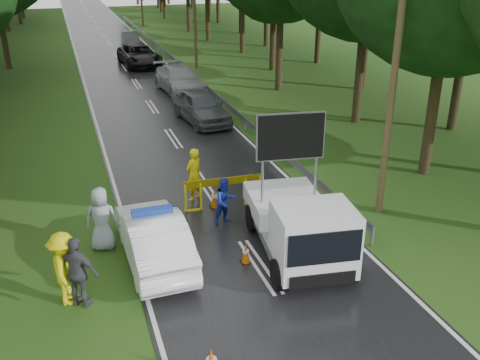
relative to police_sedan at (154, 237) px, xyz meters
name	(u,v)px	position (x,y,z in m)	size (l,w,h in m)	color
ground	(259,266)	(2.80, -1.30, -0.77)	(160.00, 160.00, 0.00)	#204915
road	(125,67)	(2.80, 28.70, -0.76)	(7.00, 140.00, 0.02)	black
guardrail	(173,58)	(6.50, 28.37, -0.23)	(0.12, 60.06, 0.70)	gray
utility_pole_near	(395,67)	(8.00, 0.70, 4.29)	(1.40, 0.24, 10.00)	#4C3D23
police_sedan	(154,237)	(0.00, 0.00, 0.00)	(1.75, 4.71, 1.69)	white
work_truck	(300,225)	(4.08, -1.21, 0.32)	(2.87, 5.32, 4.05)	gray
barrier	(223,185)	(2.92, 2.70, 0.10)	(2.80, 0.21, 1.16)	yellow
officer	(194,175)	(2.12, 3.70, 0.22)	(0.72, 0.47, 1.98)	yellow
civilian	(225,201)	(2.65, 1.58, 0.04)	(0.79, 0.61, 1.62)	#182A9D
bystander_left	(65,269)	(-2.49, -1.30, 0.23)	(1.30, 0.75, 2.01)	yellow
bystander_mid	(78,273)	(-2.17, -1.55, 0.21)	(1.15, 0.48, 1.96)	#44464C
bystander_right	(102,219)	(-1.35, 1.20, 0.23)	(0.98, 0.64, 2.00)	#8C98A8
queue_car_first	(201,107)	(4.82, 12.96, 0.05)	(1.95, 4.84, 1.65)	#454A4E
queue_car_second	(180,80)	(5.15, 19.73, 0.03)	(2.25, 5.54, 1.61)	gray
queue_car_third	(139,55)	(4.01, 29.03, 0.03)	(2.66, 5.77, 1.60)	black
queue_car_fourth	(130,39)	(4.60, 38.48, -0.09)	(1.44, 4.12, 1.36)	#3B3E42
cone_center	(246,254)	(2.49, -0.99, -0.46)	(0.30, 0.30, 0.64)	black
cone_far	(215,198)	(2.64, 2.82, -0.41)	(0.36, 0.36, 0.76)	black
cone_left_mid	(166,221)	(0.67, 1.70, -0.42)	(0.34, 0.34, 0.73)	black
cone_right	(300,189)	(5.87, 2.68, -0.45)	(0.32, 0.32, 0.67)	black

